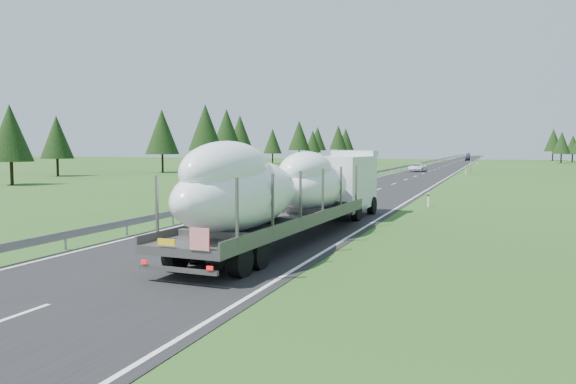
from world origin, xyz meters
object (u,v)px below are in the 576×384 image
(boat_truck, at_px, (296,187))
(distant_car_blue, at_px, (468,154))
(distant_car_dark, at_px, (468,158))
(highway_sign, at_px, (471,163))
(distant_van, at_px, (417,168))

(boat_truck, xyz_separation_m, distant_car_blue, (-5.35, 280.16, -1.61))
(distant_car_blue, bearing_deg, distant_car_dark, -84.99)
(highway_sign, distance_m, distant_van, 12.33)
(distant_van, xyz_separation_m, distant_car_dark, (4.26, 88.89, -0.00))
(highway_sign, bearing_deg, distant_car_dark, 92.81)
(boat_truck, bearing_deg, distant_car_blue, 91.09)
(distant_car_dark, distance_m, distant_car_blue, 117.10)
(boat_truck, distance_m, distant_car_dark, 163.19)
(highway_sign, xyz_separation_m, distant_van, (-9.03, 8.32, -1.09))
(boat_truck, relative_size, distant_van, 4.09)
(highway_sign, bearing_deg, distant_van, 137.36)
(boat_truck, relative_size, distant_car_dark, 5.02)
(distant_car_dark, bearing_deg, boat_truck, -85.50)
(distant_van, height_order, distant_car_blue, distant_car_blue)
(boat_truck, xyz_separation_m, distant_van, (-4.22, 74.29, -1.61))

